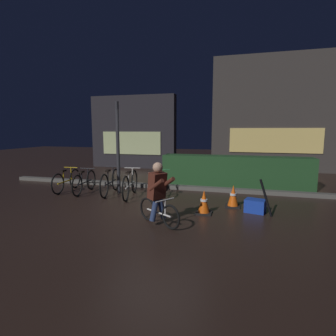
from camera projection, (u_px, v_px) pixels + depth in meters
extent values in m
plane|color=black|center=(153.00, 208.00, 6.50)|extent=(40.00, 40.00, 0.00)
cube|color=#56544F|center=(175.00, 187.00, 8.59)|extent=(12.00, 0.24, 0.12)
cube|color=#214723|center=(235.00, 171.00, 8.90)|extent=(4.80, 0.70, 1.02)
cube|color=#262328|center=(133.00, 132.00, 13.31)|extent=(4.28, 0.50, 3.52)
cube|color=#BFCC8C|center=(131.00, 143.00, 13.13)|extent=(3.00, 0.04, 1.10)
cube|color=#383330|center=(276.00, 114.00, 12.10)|extent=(5.62, 0.50, 5.19)
cube|color=#F2D172|center=(275.00, 140.00, 12.01)|extent=(3.93, 0.04, 1.10)
cylinder|color=#2D2D33|center=(118.00, 148.00, 7.85)|extent=(0.10, 0.10, 2.67)
torus|color=black|center=(75.00, 178.00, 8.72)|extent=(0.08, 0.62, 0.62)
torus|color=black|center=(58.00, 184.00, 7.83)|extent=(0.08, 0.62, 0.62)
cylinder|color=gold|center=(67.00, 181.00, 8.27)|extent=(0.09, 0.92, 0.04)
cylinder|color=gold|center=(63.00, 176.00, 8.09)|extent=(0.03, 0.03, 0.34)
cube|color=black|center=(63.00, 171.00, 8.07)|extent=(0.11, 0.21, 0.05)
cylinder|color=gold|center=(71.00, 174.00, 8.49)|extent=(0.03, 0.03, 0.39)
cylinder|color=gold|center=(71.00, 167.00, 8.46)|extent=(0.46, 0.05, 0.02)
torus|color=black|center=(91.00, 180.00, 8.49)|extent=(0.12, 0.62, 0.62)
torus|color=black|center=(77.00, 186.00, 7.58)|extent=(0.12, 0.62, 0.62)
cylinder|color=black|center=(84.00, 182.00, 8.03)|extent=(0.15, 0.92, 0.04)
cylinder|color=black|center=(82.00, 178.00, 7.85)|extent=(0.03, 0.03, 0.35)
cube|color=black|center=(81.00, 172.00, 7.83)|extent=(0.12, 0.21, 0.05)
cylinder|color=black|center=(88.00, 175.00, 8.25)|extent=(0.03, 0.03, 0.39)
cylinder|color=black|center=(88.00, 168.00, 8.23)|extent=(0.46, 0.08, 0.02)
torus|color=black|center=(116.00, 179.00, 8.38)|extent=(0.15, 0.67, 0.68)
torus|color=black|center=(104.00, 186.00, 7.39)|extent=(0.15, 0.67, 0.68)
cylinder|color=black|center=(110.00, 183.00, 7.89)|extent=(0.19, 1.00, 0.04)
cylinder|color=black|center=(108.00, 177.00, 7.69)|extent=(0.03, 0.03, 0.38)
cube|color=black|center=(108.00, 171.00, 7.66)|extent=(0.13, 0.21, 0.05)
cylinder|color=black|center=(113.00, 174.00, 8.13)|extent=(0.03, 0.03, 0.43)
cylinder|color=black|center=(113.00, 167.00, 8.10)|extent=(0.46, 0.09, 0.02)
torus|color=black|center=(134.00, 181.00, 8.05)|extent=(0.16, 0.68, 0.69)
torus|color=black|center=(126.00, 189.00, 7.04)|extent=(0.16, 0.68, 0.69)
cylinder|color=silver|center=(130.00, 185.00, 7.55)|extent=(0.21, 1.02, 0.04)
cylinder|color=silver|center=(129.00, 179.00, 7.34)|extent=(0.03, 0.03, 0.39)
cube|color=black|center=(128.00, 172.00, 7.32)|extent=(0.13, 0.21, 0.05)
cylinder|color=silver|center=(132.00, 175.00, 7.80)|extent=(0.03, 0.03, 0.43)
cylinder|color=silver|center=(132.00, 168.00, 7.77)|extent=(0.46, 0.10, 0.02)
torus|color=black|center=(163.00, 182.00, 8.03)|extent=(0.13, 0.65, 0.65)
torus|color=black|center=(157.00, 189.00, 7.08)|extent=(0.13, 0.65, 0.65)
cylinder|color=#236B38|center=(160.00, 185.00, 7.55)|extent=(0.17, 0.96, 0.04)
cylinder|color=#236B38|center=(159.00, 180.00, 7.36)|extent=(0.03, 0.03, 0.36)
cube|color=black|center=(159.00, 174.00, 7.33)|extent=(0.13, 0.21, 0.05)
cylinder|color=#236B38|center=(162.00, 177.00, 7.78)|extent=(0.03, 0.03, 0.41)
cylinder|color=#236B38|center=(162.00, 170.00, 7.75)|extent=(0.46, 0.09, 0.02)
cube|color=black|center=(204.00, 213.00, 6.07)|extent=(0.36, 0.36, 0.03)
cone|color=#EA560F|center=(204.00, 201.00, 6.03)|extent=(0.26, 0.26, 0.51)
cylinder|color=white|center=(204.00, 200.00, 6.03)|extent=(0.16, 0.16, 0.05)
cube|color=black|center=(233.00, 206.00, 6.60)|extent=(0.36, 0.36, 0.03)
cone|color=#EA560F|center=(233.00, 195.00, 6.56)|extent=(0.26, 0.26, 0.51)
cylinder|color=white|center=(233.00, 194.00, 6.56)|extent=(0.16, 0.16, 0.05)
cube|color=#193DB7|center=(255.00, 206.00, 6.14)|extent=(0.51, 0.42, 0.30)
torus|color=black|center=(171.00, 217.00, 5.06)|extent=(0.43, 0.29, 0.48)
torus|color=black|center=(148.00, 209.00, 5.58)|extent=(0.43, 0.29, 0.48)
cylinder|color=silver|center=(159.00, 213.00, 5.32)|extent=(0.62, 0.40, 0.04)
cylinder|color=silver|center=(155.00, 205.00, 5.39)|extent=(0.03, 0.03, 0.26)
cube|color=black|center=(155.00, 199.00, 5.37)|extent=(0.22, 0.19, 0.05)
cylinder|color=silver|center=(165.00, 208.00, 5.16)|extent=(0.03, 0.03, 0.30)
cylinder|color=silver|center=(165.00, 200.00, 5.14)|extent=(0.26, 0.40, 0.02)
cylinder|color=navy|center=(162.00, 209.00, 5.39)|extent=(0.20, 0.23, 0.42)
cylinder|color=navy|center=(154.00, 211.00, 5.26)|extent=(0.20, 0.23, 0.42)
cube|color=#512319|center=(157.00, 186.00, 5.27)|extent=(0.39, 0.41, 0.54)
sphere|color=tan|center=(158.00, 167.00, 5.21)|extent=(0.20, 0.20, 0.20)
cylinder|color=#512319|center=(167.00, 183.00, 5.26)|extent=(0.38, 0.28, 0.29)
cylinder|color=#512319|center=(156.00, 185.00, 5.07)|extent=(0.38, 0.28, 0.29)
ellipsoid|color=black|center=(163.00, 186.00, 5.46)|extent=(0.36, 0.30, 0.24)
cylinder|color=black|center=(266.00, 198.00, 5.81)|extent=(0.32, 0.10, 0.82)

